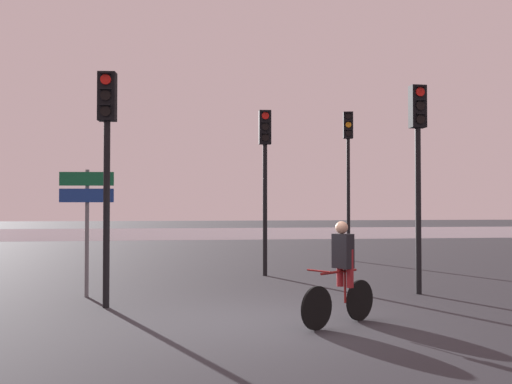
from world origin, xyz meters
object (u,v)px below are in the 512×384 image
traffic_light_near_right (418,149)px  cyclist (342,272)px  traffic_light_near_left (107,143)px  traffic_light_center (265,161)px  traffic_light_far_right (348,158)px  direction_sign_post (87,209)px

traffic_light_near_right → cyclist: traffic_light_near_right is taller
cyclist → traffic_light_near_left: bearing=27.6°
traffic_light_near_left → cyclist: bearing=158.0°
traffic_light_center → cyclist: (0.30, -6.29, -2.24)m
traffic_light_far_right → traffic_light_center: bearing=58.1°
traffic_light_near_right → cyclist: bearing=47.1°
traffic_light_center → traffic_light_near_left: bearing=53.5°
traffic_light_far_right → cyclist: bearing=83.3°
traffic_light_near_right → cyclist: 4.35m
traffic_light_near_right → direction_sign_post: traffic_light_near_right is taller
direction_sign_post → cyclist: bearing=148.8°
traffic_light_far_right → traffic_light_near_left: (-6.95, -8.01, -0.46)m
traffic_light_center → direction_sign_post: (-4.12, -3.03, -1.27)m
traffic_light_far_right → direction_sign_post: bearing=52.4°
traffic_light_center → direction_sign_post: size_ratio=1.69×
traffic_light_far_right → traffic_light_center: size_ratio=1.14×
direction_sign_post → cyclist: direction_sign_post is taller
traffic_light_near_right → traffic_light_center: 4.46m
traffic_light_near_left → direction_sign_post: size_ratio=1.66×
traffic_light_near_right → traffic_light_near_left: (-6.33, -0.80, -0.06)m
traffic_light_center → cyclist: 6.68m
traffic_light_far_right → traffic_light_center: traffic_light_far_right is taller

